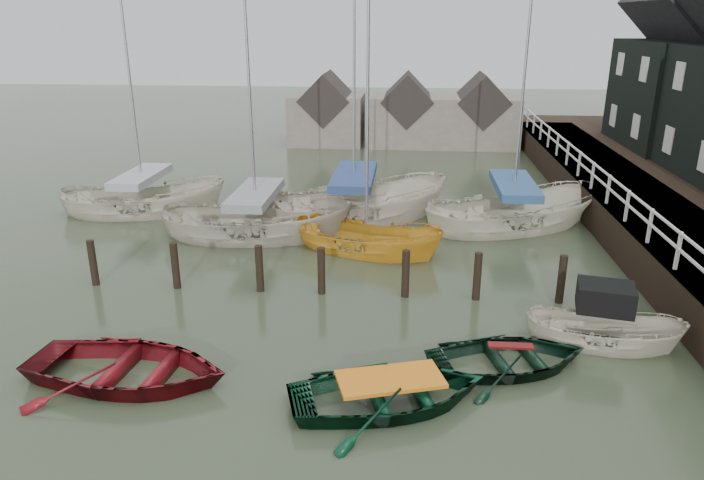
# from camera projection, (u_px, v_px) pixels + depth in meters

# --- Properties ---
(ground) EXTENTS (120.00, 120.00, 0.00)m
(ground) POSITION_uv_depth(u_px,v_px,m) (354.00, 346.00, 15.21)
(ground) COLOR #2D3622
(ground) RESTS_ON ground
(pier) EXTENTS (3.04, 32.00, 2.70)m
(pier) POSITION_uv_depth(u_px,v_px,m) (628.00, 210.00, 23.54)
(pier) COLOR black
(pier) RESTS_ON ground
(mooring_pilings) EXTENTS (13.72, 0.22, 1.80)m
(mooring_pilings) POSITION_uv_depth(u_px,v_px,m) (324.00, 277.00, 17.95)
(mooring_pilings) COLOR black
(mooring_pilings) RESTS_ON ground
(far_sheds) EXTENTS (14.00, 4.08, 4.39)m
(far_sheds) POSITION_uv_depth(u_px,v_px,m) (404.00, 114.00, 38.91)
(far_sheds) COLOR #665B51
(far_sheds) RESTS_ON ground
(rowboat_red) EXTENTS (4.77, 3.60, 0.93)m
(rowboat_red) POSITION_uv_depth(u_px,v_px,m) (129.00, 381.00, 13.75)
(rowboat_red) COLOR #610D14
(rowboat_red) RESTS_ON ground
(rowboat_green) EXTENTS (4.80, 4.03, 0.85)m
(rowboat_green) POSITION_uv_depth(u_px,v_px,m) (390.00, 404.00, 12.91)
(rowboat_green) COLOR black
(rowboat_green) RESTS_ON ground
(rowboat_dkgreen) EXTENTS (4.26, 3.52, 0.77)m
(rowboat_dkgreen) POSITION_uv_depth(u_px,v_px,m) (508.00, 368.00, 14.27)
(rowboat_dkgreen) COLOR black
(rowboat_dkgreen) RESTS_ON ground
(motorboat) EXTENTS (3.88, 2.10, 2.21)m
(motorboat) POSITION_uv_depth(u_px,v_px,m) (602.00, 340.00, 15.26)
(motorboat) COLOR beige
(motorboat) RESTS_ON ground
(sailboat_a) EXTENTS (7.10, 3.18, 12.22)m
(sailboat_a) POSITION_uv_depth(u_px,v_px,m) (257.00, 235.00, 22.79)
(sailboat_a) COLOR #BBB3A0
(sailboat_a) RESTS_ON ground
(sailboat_b) EXTENTS (8.23, 5.54, 12.92)m
(sailboat_b) POSITION_uv_depth(u_px,v_px,m) (354.00, 219.00, 24.65)
(sailboat_b) COLOR beige
(sailboat_b) RESTS_ON ground
(sailboat_c) EXTENTS (5.78, 3.78, 11.00)m
(sailboat_c) POSITION_uv_depth(u_px,v_px,m) (366.00, 250.00, 21.43)
(sailboat_c) COLOR gold
(sailboat_c) RESTS_ON ground
(sailboat_d) EXTENTS (7.64, 5.19, 12.19)m
(sailboat_d) POSITION_uv_depth(u_px,v_px,m) (511.00, 226.00, 23.80)
(sailboat_d) COLOR beige
(sailboat_d) RESTS_ON ground
(sailboat_e) EXTENTS (6.93, 3.76, 9.55)m
(sailboat_e) POSITION_uv_depth(u_px,v_px,m) (145.00, 211.00, 25.59)
(sailboat_e) COLOR beige
(sailboat_e) RESTS_ON ground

